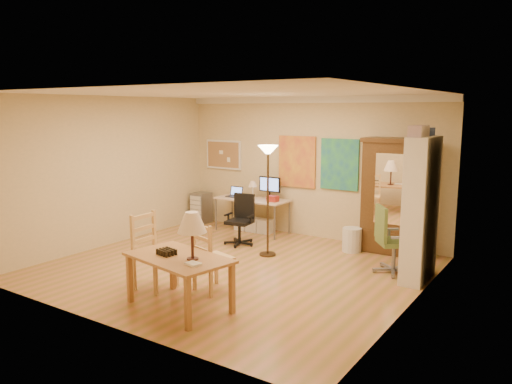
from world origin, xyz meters
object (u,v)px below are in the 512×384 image
Objects in this scene: computer_desk at (254,212)px; bookshelf at (420,210)px; armoire at (393,204)px; office_chair_black at (240,231)px; dining_table at (183,248)px; office_chair_green at (391,255)px.

bookshelf reaches higher than computer_desk.
armoire is 1.43m from bookshelf.
computer_desk is at bearing 108.64° from office_chair_black.
bookshelf is at bearing -17.04° from computer_desk.
office_chair_black is at bearing -71.36° from computer_desk.
computer_desk is (-1.49, 3.79, -0.37)m from dining_table.
armoire is 0.95× the size of bookshelf.
armoire is (2.82, 0.08, 0.45)m from computer_desk.
dining_table is 3.14m from office_chair_black.
armoire is at bearing 71.09° from dining_table.
office_chair_green is 0.52× the size of armoire.
office_chair_green is at bearing -71.81° from armoire.
armoire is at bearing 1.72° from computer_desk.
office_chair_green is at bearing -17.42° from computer_desk.
computer_desk is 3.81m from bookshelf.
armoire is at bearing 108.19° from office_chair_green.
armoire is (1.33, 3.88, 0.07)m from dining_table.
dining_table is 0.97× the size of computer_desk.
office_chair_black is at bearing 178.79° from office_chair_green.
dining_table is at bearing -121.03° from office_chair_green.
dining_table reaches higher than office_chair_green.
dining_table is 0.73× the size of armoire.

